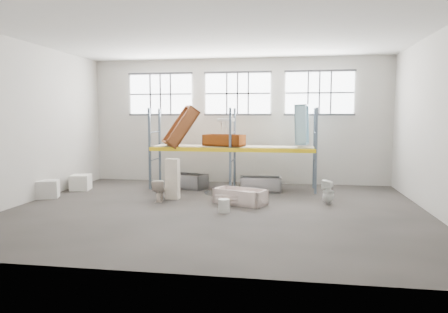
% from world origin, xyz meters
% --- Properties ---
extents(floor, '(12.00, 10.00, 0.10)m').
position_xyz_m(floor, '(0.00, 0.00, -0.05)').
color(floor, '#48423E').
rests_on(floor, ground).
extents(ceiling, '(12.00, 10.00, 0.10)m').
position_xyz_m(ceiling, '(0.00, 0.00, 5.05)').
color(ceiling, silver).
rests_on(ceiling, ground).
extents(wall_back, '(12.00, 0.10, 5.00)m').
position_xyz_m(wall_back, '(0.00, 5.05, 2.50)').
color(wall_back, '#B3AFA6').
rests_on(wall_back, ground).
extents(wall_front, '(12.00, 0.10, 5.00)m').
position_xyz_m(wall_front, '(0.00, -5.05, 2.50)').
color(wall_front, '#B8B5AB').
rests_on(wall_front, ground).
extents(wall_left, '(0.10, 10.00, 5.00)m').
position_xyz_m(wall_left, '(-6.05, 0.00, 2.50)').
color(wall_left, '#B7B4AA').
rests_on(wall_left, ground).
extents(wall_right, '(0.10, 10.00, 5.00)m').
position_xyz_m(wall_right, '(6.05, 0.00, 2.50)').
color(wall_right, '#9C9990').
rests_on(wall_right, ground).
extents(window_left, '(2.60, 0.04, 1.60)m').
position_xyz_m(window_left, '(-3.20, 4.94, 3.60)').
color(window_left, white).
rests_on(window_left, wall_back).
extents(window_mid, '(2.60, 0.04, 1.60)m').
position_xyz_m(window_mid, '(0.00, 4.94, 3.60)').
color(window_mid, white).
rests_on(window_mid, wall_back).
extents(window_right, '(2.60, 0.04, 1.60)m').
position_xyz_m(window_right, '(3.20, 4.94, 3.60)').
color(window_right, white).
rests_on(window_right, wall_back).
extents(rack_upright_la, '(0.08, 0.08, 3.00)m').
position_xyz_m(rack_upright_la, '(-3.00, 2.90, 1.50)').
color(rack_upright_la, slate).
rests_on(rack_upright_la, floor).
extents(rack_upright_lb, '(0.08, 0.08, 3.00)m').
position_xyz_m(rack_upright_lb, '(-3.00, 4.10, 1.50)').
color(rack_upright_lb, slate).
rests_on(rack_upright_lb, floor).
extents(rack_upright_ma, '(0.08, 0.08, 3.00)m').
position_xyz_m(rack_upright_ma, '(0.00, 2.90, 1.50)').
color(rack_upright_ma, slate).
rests_on(rack_upright_ma, floor).
extents(rack_upright_mb, '(0.08, 0.08, 3.00)m').
position_xyz_m(rack_upright_mb, '(0.00, 4.10, 1.50)').
color(rack_upright_mb, slate).
rests_on(rack_upright_mb, floor).
extents(rack_upright_ra, '(0.08, 0.08, 3.00)m').
position_xyz_m(rack_upright_ra, '(3.00, 2.90, 1.50)').
color(rack_upright_ra, slate).
rests_on(rack_upright_ra, floor).
extents(rack_upright_rb, '(0.08, 0.08, 3.00)m').
position_xyz_m(rack_upright_rb, '(3.00, 4.10, 1.50)').
color(rack_upright_rb, slate).
rests_on(rack_upright_rb, floor).
extents(rack_beam_front, '(6.00, 0.10, 0.14)m').
position_xyz_m(rack_beam_front, '(0.00, 2.90, 1.50)').
color(rack_beam_front, yellow).
rests_on(rack_beam_front, floor).
extents(rack_beam_back, '(6.00, 0.10, 0.14)m').
position_xyz_m(rack_beam_back, '(0.00, 4.10, 1.50)').
color(rack_beam_back, yellow).
rests_on(rack_beam_back, floor).
extents(shelf_deck, '(5.90, 1.10, 0.03)m').
position_xyz_m(shelf_deck, '(0.00, 3.50, 1.58)').
color(shelf_deck, gray).
rests_on(shelf_deck, floor).
extents(wet_patch, '(1.80, 1.80, 0.00)m').
position_xyz_m(wet_patch, '(0.00, 2.70, 0.00)').
color(wet_patch, black).
rests_on(wet_patch, floor).
extents(bathtub_beige, '(1.74, 1.31, 0.46)m').
position_xyz_m(bathtub_beige, '(0.61, 0.86, 0.23)').
color(bathtub_beige, beige).
rests_on(bathtub_beige, floor).
extents(cistern_spare, '(0.42, 0.32, 0.36)m').
position_xyz_m(cistern_spare, '(0.91, 0.51, 0.28)').
color(cistern_spare, beige).
rests_on(cistern_spare, bathtub_beige).
extents(sink_in_tub, '(0.46, 0.46, 0.15)m').
position_xyz_m(sink_in_tub, '(0.21, 0.55, 0.16)').
color(sink_in_tub, beige).
rests_on(sink_in_tub, bathtub_beige).
extents(toilet_beige, '(0.50, 0.74, 0.69)m').
position_xyz_m(toilet_beige, '(-2.01, 0.91, 0.35)').
color(toilet_beige, silver).
rests_on(toilet_beige, floor).
extents(cistern_tall, '(0.45, 0.31, 1.32)m').
position_xyz_m(cistern_tall, '(-1.66, 1.27, 0.66)').
color(cistern_tall, '#EFE0C9').
rests_on(cistern_tall, floor).
extents(toilet_white, '(0.46, 0.45, 0.76)m').
position_xyz_m(toilet_white, '(3.29, 1.25, 0.38)').
color(toilet_white, white).
rests_on(toilet_white, floor).
extents(steel_tub_left, '(1.62, 1.20, 0.54)m').
position_xyz_m(steel_tub_left, '(-1.69, 3.35, 0.27)').
color(steel_tub_left, '#939499').
rests_on(steel_tub_left, floor).
extents(steel_tub_right, '(1.49, 0.77, 0.53)m').
position_xyz_m(steel_tub_right, '(1.09, 3.06, 0.27)').
color(steel_tub_right, '#97999E').
rests_on(steel_tub_right, floor).
extents(rust_tub_flat, '(1.60, 1.06, 0.41)m').
position_xyz_m(rust_tub_flat, '(-0.30, 3.37, 1.82)').
color(rust_tub_flat, '#88330A').
rests_on(rust_tub_flat, shelf_deck).
extents(rust_tub_tilted, '(1.53, 1.31, 1.61)m').
position_xyz_m(rust_tub_tilted, '(-1.92, 3.32, 2.29)').
color(rust_tub_tilted, brown).
rests_on(rust_tub_tilted, shelf_deck).
extents(sink_on_shelf, '(0.69, 0.55, 0.57)m').
position_xyz_m(sink_on_shelf, '(-0.23, 3.36, 2.09)').
color(sink_on_shelf, silver).
rests_on(sink_on_shelf, rust_tub_flat).
extents(blue_tub_upright, '(0.57, 0.75, 1.45)m').
position_xyz_m(blue_tub_upright, '(2.52, 3.59, 2.40)').
color(blue_tub_upright, '#91C2D6').
rests_on(blue_tub_upright, shelf_deck).
extents(bucket, '(0.39, 0.39, 0.37)m').
position_xyz_m(bucket, '(0.29, -0.33, 0.19)').
color(bucket, silver).
rests_on(bucket, floor).
extents(carton_near, '(0.85, 0.80, 0.59)m').
position_xyz_m(carton_near, '(-5.82, 0.79, 0.29)').
color(carton_near, silver).
rests_on(carton_near, floor).
extents(carton_far, '(0.78, 0.78, 0.55)m').
position_xyz_m(carton_far, '(-5.48, 2.36, 0.28)').
color(carton_far, silver).
rests_on(carton_far, floor).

